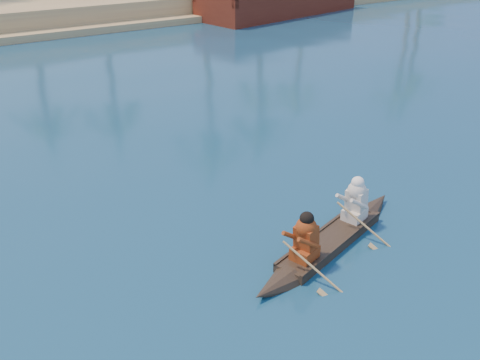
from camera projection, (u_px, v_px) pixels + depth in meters
canoe at (331, 234)px, 10.08m from camera, size 4.56×1.93×1.26m
barge_right at (279, 4)px, 33.11m from camera, size 11.29×5.52×1.80m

